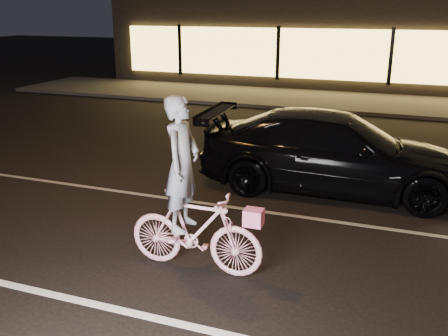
% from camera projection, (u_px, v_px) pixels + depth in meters
% --- Properties ---
extents(ground, '(90.00, 90.00, 0.00)m').
position_uv_depth(ground, '(328.00, 282.00, 6.58)').
color(ground, black).
rests_on(ground, ground).
extents(lane_stripe_far, '(60.00, 0.10, 0.01)m').
position_uv_depth(lane_stripe_far, '(347.00, 223.00, 8.37)').
color(lane_stripe_far, gray).
rests_on(lane_stripe_far, ground).
extents(sidewalk, '(30.00, 4.00, 0.12)m').
position_uv_depth(sidewalk, '(384.00, 104.00, 18.17)').
color(sidewalk, '#383533').
rests_on(sidewalk, ground).
extents(storefront, '(25.40, 8.42, 4.20)m').
position_uv_depth(storefront, '(396.00, 36.00, 22.85)').
color(storefront, black).
rests_on(storefront, ground).
extents(cyclist, '(1.92, 0.66, 2.42)m').
position_uv_depth(cyclist, '(191.00, 211.00, 6.67)').
color(cyclist, '#F1517B').
rests_on(cyclist, ground).
extents(sedan, '(5.34, 2.33, 1.53)m').
position_uv_depth(sedan, '(335.00, 152.00, 9.71)').
color(sedan, black).
rests_on(sedan, ground).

